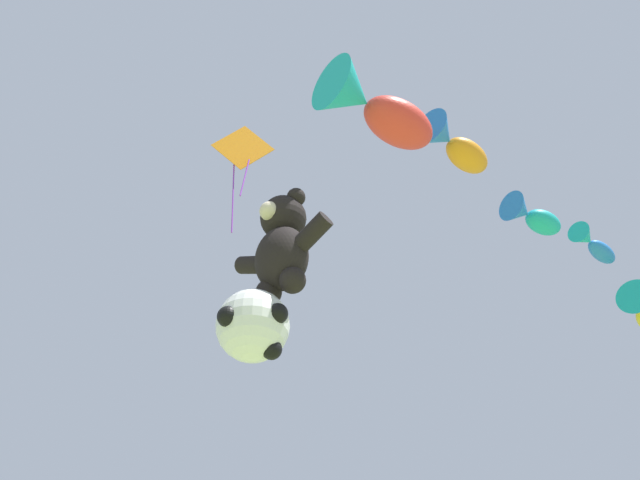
# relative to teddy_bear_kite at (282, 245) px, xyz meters

# --- Properties ---
(teddy_bear_kite) EXTENTS (1.85, 0.82, 1.88)m
(teddy_bear_kite) POSITION_rel_teddy_bear_kite_xyz_m (0.00, 0.00, 0.00)
(teddy_bear_kite) COLOR black
(soccer_ball_kite) EXTENTS (1.13, 1.13, 1.04)m
(soccer_ball_kite) POSITION_rel_teddy_bear_kite_xyz_m (-0.34, -0.15, -1.32)
(soccer_ball_kite) COLOR white
(fish_kite_crimson) EXTENTS (1.41, 2.43, 1.08)m
(fish_kite_crimson) POSITION_rel_teddy_bear_kite_xyz_m (1.13, 1.02, 3.05)
(fish_kite_crimson) COLOR red
(fish_kite_tangerine) EXTENTS (0.86, 1.81, 0.80)m
(fish_kite_tangerine) POSITION_rel_teddy_bear_kite_xyz_m (1.29, 3.52, 3.98)
(fish_kite_tangerine) COLOR orange
(fish_kite_teal) EXTENTS (1.01, 1.63, 0.72)m
(fish_kite_teal) POSITION_rel_teddy_bear_kite_xyz_m (1.47, 6.39, 3.80)
(fish_kite_teal) COLOR #19ADB2
(fish_kite_cobalt) EXTENTS (0.61, 1.70, 0.56)m
(fish_kite_cobalt) POSITION_rel_teddy_bear_kite_xyz_m (1.97, 8.67, 4.09)
(fish_kite_cobalt) COLOR blue
(diamond_kite) EXTENTS (1.01, 1.06, 3.07)m
(diamond_kite) POSITION_rel_teddy_bear_kite_xyz_m (-2.92, 1.54, 5.05)
(diamond_kite) COLOR orange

